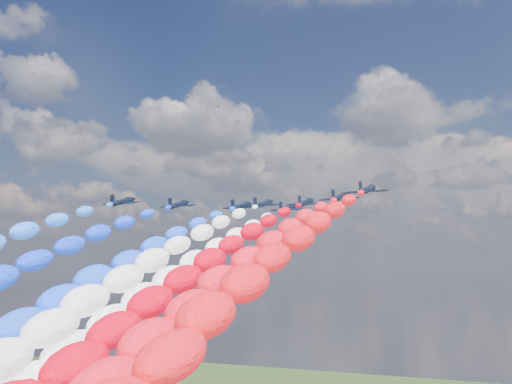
% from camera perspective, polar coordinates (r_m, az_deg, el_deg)
% --- Properties ---
extents(jet_0, '(8.47, 11.38, 4.77)m').
position_cam_1_polar(jet_0, '(145.75, -11.75, -0.84)').
color(jet_0, black).
extents(jet_1, '(8.50, 11.40, 4.77)m').
position_cam_1_polar(jet_1, '(150.56, -6.88, -1.11)').
color(jet_1, black).
extents(jet_2, '(8.76, 11.59, 4.77)m').
position_cam_1_polar(jet_2, '(152.85, -1.35, -1.24)').
color(jet_2, black).
extents(trail_2, '(6.36, 111.36, 44.31)m').
position_cam_1_polar(trail_2, '(104.21, -15.49, -9.49)').
color(trail_2, blue).
extents(jet_3, '(8.81, 11.62, 4.77)m').
position_cam_1_polar(jet_3, '(148.22, 0.64, -1.07)').
color(jet_3, black).
extents(trail_3, '(6.36, 111.36, 44.31)m').
position_cam_1_polar(trail_3, '(98.46, -13.23, -9.74)').
color(trail_3, white).
extents(jet_4, '(8.83, 11.64, 4.77)m').
position_cam_1_polar(jet_4, '(158.52, 2.83, -1.43)').
color(jet_4, black).
extents(trail_4, '(6.36, 111.36, 44.31)m').
position_cam_1_polar(trail_4, '(107.27, -8.71, -9.57)').
color(trail_4, white).
extents(jet_5, '(8.13, 11.14, 4.77)m').
position_cam_1_polar(jet_5, '(145.11, 4.42, -0.93)').
color(jet_5, black).
extents(trail_5, '(6.36, 111.36, 44.31)m').
position_cam_1_polar(trail_5, '(93.25, -7.94, -10.03)').
color(trail_5, red).
extents(jet_6, '(8.76, 11.59, 4.77)m').
position_cam_1_polar(jet_6, '(134.90, 7.46, -0.46)').
color(jet_6, black).
extents(trail_6, '(6.36, 111.36, 44.31)m').
position_cam_1_polar(trail_6, '(81.68, -4.53, -10.56)').
color(trail_6, red).
extents(jet_7, '(8.70, 11.55, 4.77)m').
position_cam_1_polar(jet_7, '(122.61, 9.82, 0.19)').
color(jet_7, black).
extents(trail_7, '(6.36, 111.36, 44.31)m').
position_cam_1_polar(trail_7, '(68.49, -2.50, -11.33)').
color(trail_7, red).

